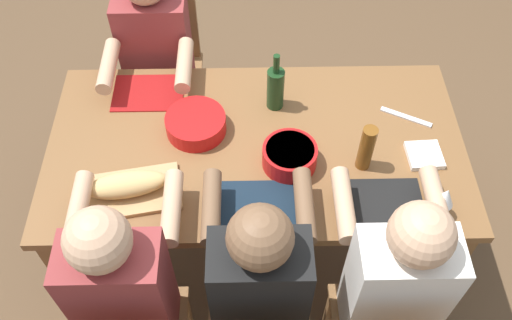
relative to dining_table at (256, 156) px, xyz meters
The scene contains 19 objects.
ground_plane 0.66m from the dining_table, ahead, with size 8.00×8.00×0.00m, color brown.
dining_table is the anchor object (origin of this frame).
diner_far_center 0.61m from the dining_table, 90.00° to the left, with size 0.41×0.53×1.20m.
diner_far_left 0.78m from the dining_table, 128.68° to the left, with size 0.41×0.53×1.20m.
chair_near_right 0.94m from the dining_table, 58.44° to the right, with size 0.40×0.40×0.85m.
diner_near_right 0.78m from the dining_table, 51.32° to the right, with size 0.41×0.53×1.20m.
diner_far_right 0.78m from the dining_table, 51.32° to the left, with size 0.41×0.53×1.20m.
serving_bowl_greens 0.22m from the dining_table, 142.06° to the left, with size 0.22×0.22×0.09m.
serving_bowl_salad 0.30m from the dining_table, 18.02° to the right, with size 0.26×0.26×0.08m.
cutting_board 0.57m from the dining_table, 25.99° to the left, with size 0.40×0.22×0.02m, color tan.
bread_loaf 0.58m from the dining_table, 25.99° to the left, with size 0.32×0.11×0.09m, color tan.
wine_bottle 0.31m from the dining_table, 111.49° to the right, with size 0.08×0.08×0.29m.
beer_bottle 0.49m from the dining_table, 164.78° to the left, with size 0.06×0.06×0.22m, color brown.
wine_glass 0.80m from the dining_table, 152.27° to the left, with size 0.08×0.08×0.17m.
placemat_far_center 0.32m from the dining_table, 90.00° to the left, with size 0.32×0.23×0.01m, color #142333.
placemat_far_left 0.58m from the dining_table, 147.59° to the left, with size 0.32×0.23×0.01m, color black.
placemat_near_right 0.58m from the dining_table, 32.41° to the right, with size 0.32×0.23×0.01m, color maroon.
carving_knife 0.68m from the dining_table, 168.25° to the right, with size 0.23×0.02×0.01m, color silver.
napkin_stack 0.71m from the dining_table, behind, with size 0.14×0.14×0.02m, color white.
Camera 1 is at (0.03, 1.46, 2.54)m, focal length 38.40 mm.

